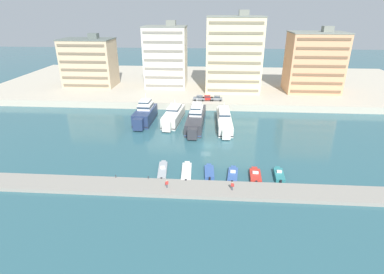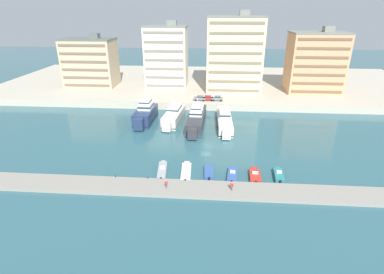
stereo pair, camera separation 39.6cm
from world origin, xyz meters
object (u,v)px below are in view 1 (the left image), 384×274
car_red_left (207,98)px  motorboat_red_center (255,175)px  yacht_ivory_center_left (224,120)px  car_grey_mid_left (217,98)px  motorboat_blue_mid_left (209,172)px  motorboat_teal_center_right (279,175)px  pedestrian_mid_deck (232,186)px  motorboat_white_left (187,172)px  motorboat_blue_center_left (233,175)px  yacht_charcoal_mid_left (196,118)px  pedestrian_near_edge (167,183)px  car_grey_far_left (199,98)px  yacht_ivory_left (173,116)px  yacht_navy_far_left (145,114)px  motorboat_grey_far_left (163,170)px

car_red_left → motorboat_red_center: bearing=-76.8°
yacht_ivory_center_left → car_grey_mid_left: bearing=96.8°
yacht_ivory_center_left → motorboat_blue_mid_left: size_ratio=3.54×
motorboat_teal_center_right → pedestrian_mid_deck: bearing=-146.6°
motorboat_red_center → car_grey_mid_left: size_ratio=1.49×
motorboat_white_left → car_grey_mid_left: bearing=82.0°
motorboat_blue_center_left → car_grey_mid_left: car_grey_mid_left is taller
motorboat_blue_center_left → yacht_charcoal_mid_left: bearing=107.8°
motorboat_blue_mid_left → pedestrian_near_edge: (-7.95, -7.28, 1.35)m
yacht_charcoal_mid_left → motorboat_white_left: 28.65m
yacht_ivory_center_left → car_red_left: (-5.52, 17.91, 1.57)m
pedestrian_near_edge → car_grey_far_left: bearing=86.1°
motorboat_blue_mid_left → yacht_charcoal_mid_left: bearing=98.9°
motorboat_white_left → motorboat_red_center: size_ratio=1.31×
motorboat_blue_mid_left → yacht_ivory_left: bearing=110.6°
car_red_left → pedestrian_near_edge: (-6.34, -53.78, -1.64)m
car_grey_mid_left → yacht_navy_far_left: bearing=-143.2°
yacht_ivory_center_left → pedestrian_near_edge: 37.79m
motorboat_white_left → motorboat_teal_center_right: size_ratio=1.35×
yacht_navy_far_left → yacht_ivory_center_left: size_ratio=0.74×
yacht_navy_far_left → motorboat_red_center: bearing=-46.2°
motorboat_blue_center_left → motorboat_red_center: bearing=-0.6°
yacht_ivory_left → yacht_navy_far_left: bearing=-175.4°
motorboat_grey_far_left → car_red_left: 47.50m
motorboat_blue_mid_left → motorboat_blue_center_left: motorboat_blue_center_left is taller
yacht_ivory_left → pedestrian_mid_deck: 41.09m
motorboat_blue_center_left → car_grey_far_left: 48.10m
yacht_ivory_center_left → motorboat_grey_far_left: 31.96m
motorboat_white_left → car_red_left: car_red_left is taller
motorboat_white_left → car_grey_mid_left: size_ratio=1.95×
yacht_ivory_left → motorboat_red_center: size_ratio=3.00×
motorboat_red_center → car_red_left: car_red_left is taller
yacht_ivory_left → car_grey_far_left: bearing=65.0°
yacht_ivory_left → car_grey_far_left: (7.22, 15.49, 1.44)m
motorboat_red_center → car_grey_mid_left: (-7.75, 47.45, 2.89)m
yacht_charcoal_mid_left → motorboat_white_left: size_ratio=2.83×
yacht_ivory_left → pedestrian_near_edge: bearing=-84.6°
yacht_navy_far_left → car_grey_mid_left: (21.99, 16.47, 0.85)m
yacht_charcoal_mid_left → pedestrian_mid_deck: (8.85, -35.33, -0.48)m
motorboat_teal_center_right → car_grey_mid_left: bearing=105.1°
car_grey_far_left → pedestrian_mid_deck: size_ratio=2.44×
car_grey_mid_left → motorboat_white_left: bearing=-98.0°
motorboat_teal_center_right → yacht_navy_far_left: bearing=138.6°
motorboat_white_left → car_red_left: bearing=86.1°
motorboat_red_center → motorboat_teal_center_right: bearing=5.1°
motorboat_white_left → car_grey_far_left: car_grey_far_left is taller
motorboat_grey_far_left → car_grey_far_left: car_grey_far_left is taller
motorboat_teal_center_right → car_red_left: car_red_left is taller
motorboat_red_center → pedestrian_mid_deck: size_ratio=3.60×
car_grey_far_left → motorboat_red_center: bearing=-73.6°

